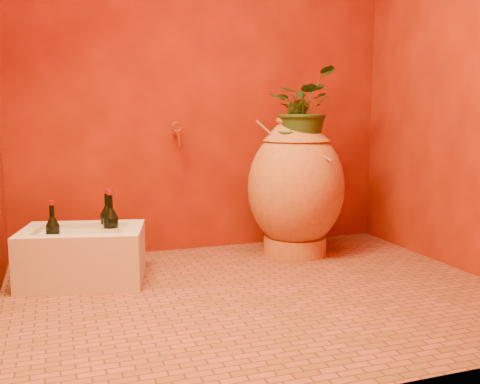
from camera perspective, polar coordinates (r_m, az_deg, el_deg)
name	(u,v)px	position (r m, az deg, el deg)	size (l,w,h in m)	color
floor	(261,293)	(2.75, 2.24, -10.76)	(2.50, 2.50, 0.00)	brown
wall_back	(206,59)	(3.57, -3.66, 13.99)	(2.50, 0.02, 2.50)	#611305
wall_right	(475,49)	(3.29, 23.77, 13.76)	(0.02, 2.00, 2.50)	#611305
amphora	(296,187)	(3.42, 5.96, 0.56)	(0.81, 0.81, 0.88)	#C37937
stone_basin	(83,256)	(3.02, -16.39, -6.60)	(0.71, 0.57, 0.29)	beige
wine_bottle_a	(108,226)	(3.07, -13.91, -3.57)	(0.08, 0.08, 0.33)	black
wine_bottle_b	(53,237)	(2.94, -19.30, -4.57)	(0.07, 0.07, 0.30)	black
wine_bottle_c	(111,230)	(2.94, -13.59, -4.00)	(0.08, 0.08, 0.34)	black
wall_tap	(177,133)	(3.42, -6.74, 6.28)	(0.07, 0.14, 0.15)	#AC6D27
plant_main	(302,108)	(3.38, 6.58, 8.92)	(0.45, 0.39, 0.50)	#224217
plant_side	(293,128)	(3.30, 5.66, 6.84)	(0.18, 0.15, 0.33)	#224217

